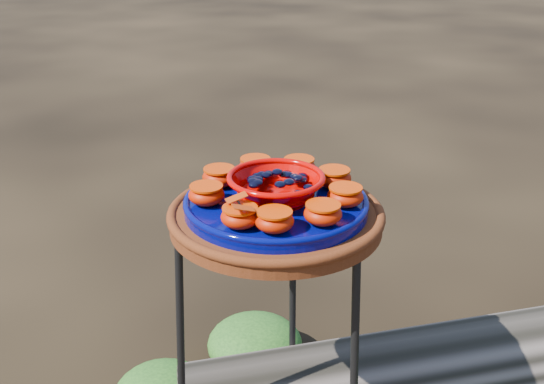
% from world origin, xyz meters
% --- Properties ---
extents(plant_stand, '(0.44, 0.44, 0.70)m').
position_xyz_m(plant_stand, '(0.00, 0.00, 0.35)').
color(plant_stand, black).
rests_on(plant_stand, ground).
extents(terracotta_saucer, '(0.42, 0.42, 0.03)m').
position_xyz_m(terracotta_saucer, '(0.00, 0.00, 0.72)').
color(terracotta_saucer, '#4B2008').
rests_on(terracotta_saucer, plant_stand).
extents(cobalt_plate, '(0.36, 0.36, 0.02)m').
position_xyz_m(cobalt_plate, '(0.00, 0.00, 0.75)').
color(cobalt_plate, '#02043B').
rests_on(cobalt_plate, terracotta_saucer).
extents(red_bowl, '(0.18, 0.18, 0.05)m').
position_xyz_m(red_bowl, '(0.00, 0.00, 0.78)').
color(red_bowl, '#CA0200').
rests_on(red_bowl, cobalt_plate).
extents(glass_gems, '(0.14, 0.14, 0.02)m').
position_xyz_m(glass_gems, '(0.00, 0.00, 0.82)').
color(glass_gems, black).
rests_on(glass_gems, red_bowl).
extents(orange_half_0, '(0.07, 0.07, 0.04)m').
position_xyz_m(orange_half_0, '(-0.04, -0.13, 0.78)').
color(orange_half_0, '#B60000').
rests_on(orange_half_0, cobalt_plate).
extents(orange_half_1, '(0.07, 0.07, 0.04)m').
position_xyz_m(orange_half_1, '(0.02, -0.13, 0.78)').
color(orange_half_1, '#B60000').
rests_on(orange_half_1, cobalt_plate).
extents(orange_half_2, '(0.07, 0.07, 0.04)m').
position_xyz_m(orange_half_2, '(0.10, -0.09, 0.78)').
color(orange_half_2, '#B60000').
rests_on(orange_half_2, cobalt_plate).
extents(orange_half_3, '(0.07, 0.07, 0.04)m').
position_xyz_m(orange_half_3, '(0.13, 0.00, 0.78)').
color(orange_half_3, '#B60000').
rests_on(orange_half_3, cobalt_plate).
extents(orange_half_4, '(0.07, 0.07, 0.04)m').
position_xyz_m(orange_half_4, '(0.10, 0.09, 0.78)').
color(orange_half_4, '#B60000').
rests_on(orange_half_4, cobalt_plate).
extents(orange_half_5, '(0.07, 0.07, 0.04)m').
position_xyz_m(orange_half_5, '(0.02, 0.13, 0.78)').
color(orange_half_5, '#B60000').
rests_on(orange_half_5, cobalt_plate).
extents(orange_half_6, '(0.07, 0.07, 0.04)m').
position_xyz_m(orange_half_6, '(-0.07, 0.12, 0.78)').
color(orange_half_6, '#B60000').
rests_on(orange_half_6, cobalt_plate).
extents(orange_half_7, '(0.07, 0.07, 0.04)m').
position_xyz_m(orange_half_7, '(-0.13, 0.04, 0.78)').
color(orange_half_7, '#B60000').
rests_on(orange_half_7, cobalt_plate).
extents(orange_half_8, '(0.07, 0.07, 0.04)m').
position_xyz_m(orange_half_8, '(-0.13, -0.05, 0.78)').
color(orange_half_8, '#B60000').
rests_on(orange_half_8, cobalt_plate).
extents(butterfly, '(0.10, 0.09, 0.01)m').
position_xyz_m(butterfly, '(-0.04, -0.13, 0.80)').
color(butterfly, '#B93106').
rests_on(butterfly, orange_half_0).
extents(driftwood_log, '(1.59, 1.07, 0.29)m').
position_xyz_m(driftwood_log, '(0.49, 0.35, 0.15)').
color(driftwood_log, black).
rests_on(driftwood_log, ground).
extents(foliage_back, '(0.29, 0.29, 0.14)m').
position_xyz_m(foliage_back, '(-0.16, 0.46, 0.07)').
color(foliage_back, '#1E4717').
rests_on(foliage_back, ground).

